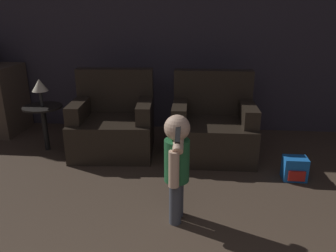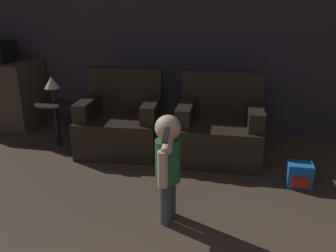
{
  "view_description": "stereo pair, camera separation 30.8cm",
  "coord_description": "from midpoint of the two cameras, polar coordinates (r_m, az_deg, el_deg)",
  "views": [
    {
      "loc": [
        0.26,
        -0.01,
        1.59
      ],
      "look_at": [
        0.0,
        2.89,
        0.57
      ],
      "focal_mm": 35.0,
      "sensor_mm": 36.0,
      "label": 1
    },
    {
      "loc": [
        0.57,
        0.03,
        1.59
      ],
      "look_at": [
        0.0,
        2.89,
        0.57
      ],
      "focal_mm": 35.0,
      "sensor_mm": 36.0,
      "label": 2
    }
  ],
  "objects": [
    {
      "name": "wall_back",
      "position": [
        4.52,
        6.13,
        15.49
      ],
      "size": [
        8.4,
        0.05,
        2.6
      ],
      "color": "#3D3842",
      "rests_on": "ground_plane"
    },
    {
      "name": "armchair_left",
      "position": [
        3.95,
        -5.93,
        0.53
      ],
      "size": [
        0.98,
        0.85,
        0.95
      ],
      "rotation": [
        0.0,
        0.0,
        0.08
      ],
      "color": "black",
      "rests_on": "ground_plane"
    },
    {
      "name": "armchair_right",
      "position": [
        3.78,
        11.19,
        -0.58
      ],
      "size": [
        0.93,
        0.79,
        0.95
      ],
      "rotation": [
        0.0,
        0.0,
        0.01
      ],
      "color": "black",
      "rests_on": "ground_plane"
    },
    {
      "name": "person_toddler",
      "position": [
        2.49,
        3.49,
        -6.19
      ],
      "size": [
        0.19,
        0.34,
        0.88
      ],
      "rotation": [
        0.0,
        0.0,
        -1.68
      ],
      "color": "#474C56",
      "rests_on": "ground_plane"
    },
    {
      "name": "toy_backpack",
      "position": [
        3.46,
        24.32,
        -7.85
      ],
      "size": [
        0.23,
        0.19,
        0.23
      ],
      "color": "blue",
      "rests_on": "ground_plane"
    },
    {
      "name": "kitchen_counter",
      "position": [
        5.22,
        -24.94,
        4.96
      ],
      "size": [
        0.94,
        0.67,
        0.92
      ],
      "color": "brown",
      "rests_on": "ground_plane"
    },
    {
      "name": "side_table",
      "position": [
        4.17,
        -17.1,
        2.56
      ],
      "size": [
        0.45,
        0.45,
        0.55
      ],
      "color": "black",
      "rests_on": "ground_plane"
    },
    {
      "name": "lamp",
      "position": [
        4.09,
        -17.56,
        7.12
      ],
      "size": [
        0.18,
        0.18,
        0.32
      ],
      "color": "#262626",
      "rests_on": "side_table"
    }
  ]
}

